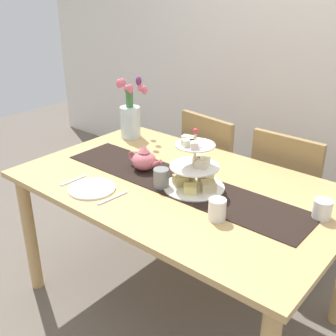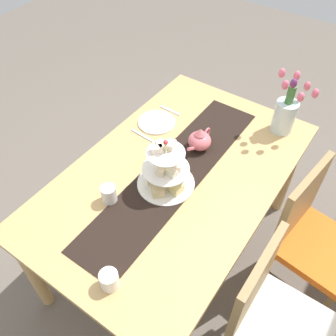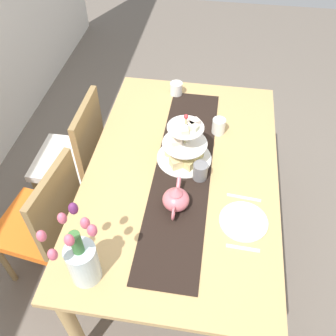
{
  "view_description": "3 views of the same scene",
  "coord_description": "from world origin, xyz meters",
  "px_view_note": "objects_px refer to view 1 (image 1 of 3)",
  "views": [
    {
      "loc": [
        1.15,
        -1.47,
        1.71
      ],
      "look_at": [
        -0.05,
        -0.04,
        0.85
      ],
      "focal_mm": 44.55,
      "sensor_mm": 36.0,
      "label": 1
    },
    {
      "loc": [
        1.09,
        0.71,
        2.21
      ],
      "look_at": [
        0.02,
        -0.03,
        0.81
      ],
      "focal_mm": 38.8,
      "sensor_mm": 36.0,
      "label": 2
    },
    {
      "loc": [
        -1.33,
        -0.13,
        2.22
      ],
      "look_at": [
        -0.04,
        0.07,
        0.82
      ],
      "focal_mm": 39.49,
      "sensor_mm": 36.0,
      "label": 3
    }
  ],
  "objects_px": {
    "knife_left": "(112,198)",
    "mug_grey": "(161,178)",
    "teapot": "(144,160)",
    "cream_jug": "(322,209)",
    "chair_left": "(216,170)",
    "tulip_vase": "(131,116)",
    "dinner_plate_left": "(92,189)",
    "fork_left": "(73,180)",
    "chair_right": "(289,194)",
    "tiered_cake_stand": "(195,172)",
    "mug_white_text": "(217,209)",
    "dining_table": "(180,201)"
  },
  "relations": [
    {
      "from": "teapot",
      "to": "tulip_vase",
      "type": "xyz_separation_m",
      "value": [
        -0.41,
        0.32,
        0.08
      ]
    },
    {
      "from": "knife_left",
      "to": "tiered_cake_stand",
      "type": "bearing_deg",
      "value": 55.74
    },
    {
      "from": "teapot",
      "to": "dinner_plate_left",
      "type": "bearing_deg",
      "value": -96.92
    },
    {
      "from": "dinner_plate_left",
      "to": "mug_white_text",
      "type": "height_order",
      "value": "mug_white_text"
    },
    {
      "from": "knife_left",
      "to": "mug_white_text",
      "type": "bearing_deg",
      "value": 18.65
    },
    {
      "from": "mug_grey",
      "to": "mug_white_text",
      "type": "relative_size",
      "value": 1.0
    },
    {
      "from": "tiered_cake_stand",
      "to": "chair_right",
      "type": "bearing_deg",
      "value": 75.25
    },
    {
      "from": "dinner_plate_left",
      "to": "fork_left",
      "type": "bearing_deg",
      "value": 180.0
    },
    {
      "from": "tulip_vase",
      "to": "mug_white_text",
      "type": "height_order",
      "value": "tulip_vase"
    },
    {
      "from": "dining_table",
      "to": "teapot",
      "type": "height_order",
      "value": "teapot"
    },
    {
      "from": "cream_jug",
      "to": "mug_white_text",
      "type": "relative_size",
      "value": 0.89
    },
    {
      "from": "chair_right",
      "to": "mug_white_text",
      "type": "bearing_deg",
      "value": -86.49
    },
    {
      "from": "dinner_plate_left",
      "to": "fork_left",
      "type": "relative_size",
      "value": 1.53
    },
    {
      "from": "dinner_plate_left",
      "to": "fork_left",
      "type": "xyz_separation_m",
      "value": [
        -0.14,
        0.0,
        -0.0
      ]
    },
    {
      "from": "tiered_cake_stand",
      "to": "cream_jug",
      "type": "xyz_separation_m",
      "value": [
        0.59,
        0.12,
        -0.04
      ]
    },
    {
      "from": "dinner_plate_left",
      "to": "mug_grey",
      "type": "relative_size",
      "value": 2.42
    },
    {
      "from": "tiered_cake_stand",
      "to": "dinner_plate_left",
      "type": "bearing_deg",
      "value": -138.18
    },
    {
      "from": "dinner_plate_left",
      "to": "tulip_vase",
      "type": "bearing_deg",
      "value": 119.74
    },
    {
      "from": "mug_grey",
      "to": "mug_white_text",
      "type": "bearing_deg",
      "value": -10.86
    },
    {
      "from": "dining_table",
      "to": "dinner_plate_left",
      "type": "distance_m",
      "value": 0.45
    },
    {
      "from": "chair_left",
      "to": "dining_table",
      "type": "bearing_deg",
      "value": -70.78
    },
    {
      "from": "teapot",
      "to": "knife_left",
      "type": "xyz_separation_m",
      "value": [
        0.1,
        -0.33,
        -0.06
      ]
    },
    {
      "from": "teapot",
      "to": "mug_white_text",
      "type": "bearing_deg",
      "value": -16.33
    },
    {
      "from": "chair_left",
      "to": "chair_right",
      "type": "bearing_deg",
      "value": -0.07
    },
    {
      "from": "knife_left",
      "to": "chair_left",
      "type": "bearing_deg",
      "value": 96.27
    },
    {
      "from": "cream_jug",
      "to": "tulip_vase",
      "type": "bearing_deg",
      "value": 171.6
    },
    {
      "from": "knife_left",
      "to": "mug_white_text",
      "type": "xyz_separation_m",
      "value": [
        0.47,
        0.16,
        0.04
      ]
    },
    {
      "from": "chair_right",
      "to": "teapot",
      "type": "relative_size",
      "value": 3.82
    },
    {
      "from": "chair_left",
      "to": "fork_left",
      "type": "distance_m",
      "value": 1.11
    },
    {
      "from": "tiered_cake_stand",
      "to": "fork_left",
      "type": "relative_size",
      "value": 2.03
    },
    {
      "from": "tiered_cake_stand",
      "to": "teapot",
      "type": "height_order",
      "value": "tiered_cake_stand"
    },
    {
      "from": "dining_table",
      "to": "teapot",
      "type": "relative_size",
      "value": 6.84
    },
    {
      "from": "teapot",
      "to": "mug_grey",
      "type": "height_order",
      "value": "teapot"
    },
    {
      "from": "chair_left",
      "to": "cream_jug",
      "type": "bearing_deg",
      "value": -33.21
    },
    {
      "from": "dining_table",
      "to": "teapot",
      "type": "bearing_deg",
      "value": 180.0
    },
    {
      "from": "teapot",
      "to": "dinner_plate_left",
      "type": "relative_size",
      "value": 1.04
    },
    {
      "from": "cream_jug",
      "to": "mug_white_text",
      "type": "distance_m",
      "value": 0.45
    },
    {
      "from": "knife_left",
      "to": "mug_grey",
      "type": "bearing_deg",
      "value": 66.54
    },
    {
      "from": "dinner_plate_left",
      "to": "mug_grey",
      "type": "bearing_deg",
      "value": 43.34
    },
    {
      "from": "tiered_cake_stand",
      "to": "mug_white_text",
      "type": "relative_size",
      "value": 3.2
    },
    {
      "from": "cream_jug",
      "to": "knife_left",
      "type": "xyz_separation_m",
      "value": [
        -0.81,
        -0.46,
        -0.04
      ]
    },
    {
      "from": "dining_table",
      "to": "teapot",
      "type": "xyz_separation_m",
      "value": [
        -0.24,
        0.0,
        0.16
      ]
    },
    {
      "from": "chair_left",
      "to": "knife_left",
      "type": "relative_size",
      "value": 5.35
    },
    {
      "from": "chair_left",
      "to": "chair_right",
      "type": "relative_size",
      "value": 1.0
    },
    {
      "from": "knife_left",
      "to": "cream_jug",
      "type": "bearing_deg",
      "value": 29.33
    },
    {
      "from": "teapot",
      "to": "knife_left",
      "type": "relative_size",
      "value": 1.4
    },
    {
      "from": "knife_left",
      "to": "dinner_plate_left",
      "type": "bearing_deg",
      "value": 180.0
    },
    {
      "from": "chair_left",
      "to": "tulip_vase",
      "type": "distance_m",
      "value": 0.7
    },
    {
      "from": "dinner_plate_left",
      "to": "mug_white_text",
      "type": "relative_size",
      "value": 2.42
    },
    {
      "from": "dinner_plate_left",
      "to": "knife_left",
      "type": "xyz_separation_m",
      "value": [
        0.14,
        0.0,
        -0.0
      ]
    }
  ]
}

